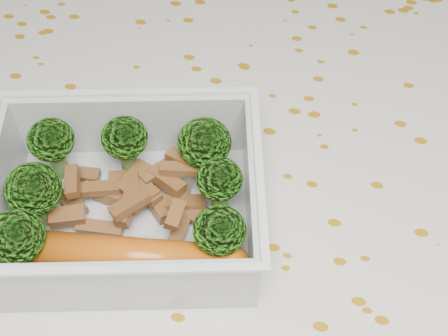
# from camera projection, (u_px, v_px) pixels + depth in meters

# --- Properties ---
(dining_table) EXTENTS (1.40, 0.90, 0.75)m
(dining_table) POSITION_uv_depth(u_px,v_px,m) (220.00, 256.00, 0.51)
(dining_table) COLOR brown
(dining_table) RESTS_ON ground
(tablecloth) EXTENTS (1.46, 0.96, 0.19)m
(tablecloth) POSITION_uv_depth(u_px,v_px,m) (220.00, 224.00, 0.47)
(tablecloth) COLOR beige
(tablecloth) RESTS_ON dining_table
(lunch_container) EXTENTS (0.20, 0.17, 0.06)m
(lunch_container) POSITION_uv_depth(u_px,v_px,m) (128.00, 207.00, 0.41)
(lunch_container) COLOR silver
(lunch_container) RESTS_ON tablecloth
(broccoli_florets) EXTENTS (0.16, 0.13, 0.05)m
(broccoli_florets) POSITION_uv_depth(u_px,v_px,m) (120.00, 181.00, 0.40)
(broccoli_florets) COLOR #608C3F
(broccoli_florets) RESTS_ON lunch_container
(meat_pile) EXTENTS (0.11, 0.07, 0.03)m
(meat_pile) POSITION_uv_depth(u_px,v_px,m) (138.00, 195.00, 0.42)
(meat_pile) COLOR brown
(meat_pile) RESTS_ON lunch_container
(sausage) EXTENTS (0.15, 0.04, 0.02)m
(sausage) POSITION_uv_depth(u_px,v_px,m) (129.00, 256.00, 0.38)
(sausage) COLOR #AF500D
(sausage) RESTS_ON lunch_container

